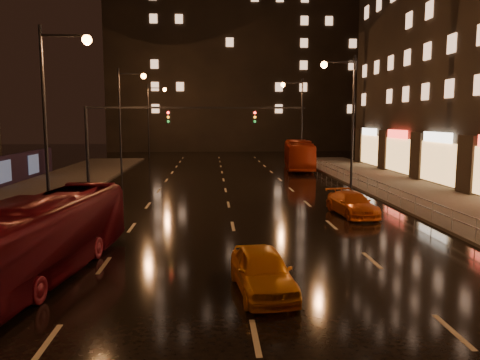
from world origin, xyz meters
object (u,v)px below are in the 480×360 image
Objects in this scene: bus_red at (45,236)px; taxi_far at (352,204)px; bus_curb at (299,155)px; taxi_near at (262,271)px.

taxi_far is at bearing 42.09° from bus_red.
bus_curb is at bearing 73.57° from bus_red.
bus_red is 16.34m from taxi_far.
bus_curb reaches higher than bus_red.
taxi_far is (6.25, 11.34, -0.05)m from taxi_near.
bus_curb is 36.30m from taxi_near.
bus_curb is at bearing 71.90° from taxi_near.
bus_curb is (14.98, 33.32, 0.17)m from bus_red.
taxi_near is (-7.75, -35.46, -0.85)m from bus_curb.
bus_red is 2.23× the size of taxi_far.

